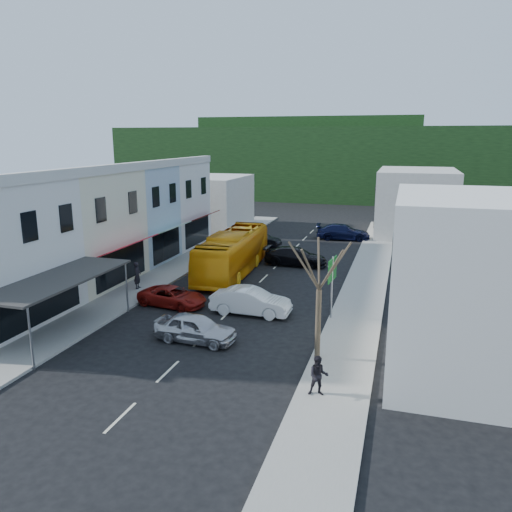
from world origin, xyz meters
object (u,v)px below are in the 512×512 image
(pedestrian_left, at_px, (137,276))
(pedestrian_right, at_px, (318,376))
(street_tree, at_px, (319,290))
(direction_sign, at_px, (332,289))
(car_silver, at_px, (195,329))
(traffic_signal, at_px, (375,208))
(car_red, at_px, (173,295))
(bus, at_px, (233,254))
(car_white, at_px, (251,303))

(pedestrian_left, bearing_deg, pedestrian_right, -137.83)
(street_tree, bearing_deg, direction_sign, 91.75)
(street_tree, bearing_deg, pedestrian_right, -79.62)
(car_silver, height_order, traffic_signal, traffic_signal)
(car_red, xyz_separation_m, direction_sign, (9.92, 0.36, 1.20))
(bus, bearing_deg, pedestrian_right, -63.42)
(bus, distance_m, pedestrian_right, 19.68)
(pedestrian_left, distance_m, traffic_signal, 32.28)
(pedestrian_left, xyz_separation_m, traffic_signal, (14.15, 28.98, 1.51))
(car_silver, bearing_deg, car_red, 40.61)
(car_silver, distance_m, pedestrian_right, 8.14)
(pedestrian_left, bearing_deg, bus, -49.11)
(bus, relative_size, car_silver, 2.64)
(car_silver, relative_size, car_red, 0.96)
(car_silver, distance_m, traffic_signal, 36.74)
(car_silver, height_order, car_red, same)
(car_white, distance_m, pedestrian_left, 9.21)
(car_white, distance_m, traffic_signal, 31.77)
(bus, height_order, street_tree, street_tree)
(bus, bearing_deg, pedestrian_left, -131.29)
(pedestrian_left, xyz_separation_m, direction_sign, (13.68, -1.93, 0.90))
(car_silver, xyz_separation_m, car_red, (-3.63, 4.80, 0.00))
(pedestrian_left, bearing_deg, car_white, -115.00)
(car_white, distance_m, car_red, 5.16)
(car_red, bearing_deg, pedestrian_left, 66.43)
(car_silver, xyz_separation_m, traffic_signal, (6.77, 36.07, 1.81))
(car_silver, bearing_deg, traffic_signal, -7.08)
(pedestrian_right, relative_size, street_tree, 0.24)
(pedestrian_left, relative_size, direction_sign, 0.45)
(pedestrian_right, bearing_deg, car_white, 109.64)
(car_silver, height_order, street_tree, street_tree)
(bus, bearing_deg, car_red, -100.27)
(car_white, distance_m, direction_sign, 4.93)
(car_silver, xyz_separation_m, street_tree, (6.47, -0.49, 2.84))
(car_white, distance_m, street_tree, 7.76)
(pedestrian_right, distance_m, traffic_signal, 40.06)
(bus, height_order, car_red, bus)
(direction_sign, bearing_deg, traffic_signal, 95.74)
(pedestrian_left, relative_size, traffic_signal, 0.34)
(direction_sign, bearing_deg, car_white, -168.89)
(direction_sign, bearing_deg, pedestrian_right, -78.32)
(car_silver, xyz_separation_m, direction_sign, (6.30, 5.16, 1.20))
(direction_sign, distance_m, traffic_signal, 30.92)
(pedestrian_right, relative_size, direction_sign, 0.45)
(direction_sign, bearing_deg, car_red, -171.31)
(car_white, xyz_separation_m, street_tree, (4.94, -5.27, 2.84))
(pedestrian_left, relative_size, pedestrian_right, 1.00)
(car_silver, xyz_separation_m, car_white, (1.53, 4.78, 0.00))
(bus, distance_m, street_tree, 16.49)
(pedestrian_left, distance_m, pedestrian_right, 18.22)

